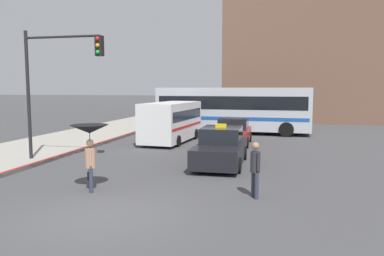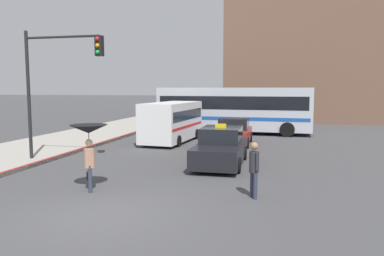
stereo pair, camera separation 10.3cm
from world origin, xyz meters
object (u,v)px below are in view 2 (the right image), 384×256
at_px(traffic_light, 57,71).
at_px(sedan_red, 234,133).
at_px(pedestrian_with_umbrella, 89,137).
at_px(monument_cross, 245,12).
at_px(ambulance_van, 172,120).
at_px(city_bus, 234,108).
at_px(taxi, 221,148).
at_px(pedestrian_man, 254,166).

bearing_deg(traffic_light, sedan_red, 47.34).
xyz_separation_m(pedestrian_with_umbrella, monument_cross, (1.72, 33.92, 10.09)).
distance_m(sedan_red, ambulance_van, 3.69).
distance_m(sedan_red, city_bus, 5.46).
bearing_deg(city_bus, pedestrian_with_umbrella, -6.27).
xyz_separation_m(traffic_light, monument_cross, (5.05, 30.22, 7.93)).
bearing_deg(taxi, monument_cross, -86.86).
bearing_deg(pedestrian_with_umbrella, traffic_light, 12.61).
bearing_deg(ambulance_van, sedan_red, -176.59).
bearing_deg(traffic_light, pedestrian_with_umbrella, -47.96).
bearing_deg(pedestrian_man, monument_cross, 157.80).
height_order(city_bus, pedestrian_with_umbrella, city_bus).
bearing_deg(sedan_red, pedestrian_with_umbrella, 73.57).
xyz_separation_m(sedan_red, traffic_light, (-6.51, -7.07, 3.19)).
distance_m(pedestrian_man, monument_cross, 35.35).
bearing_deg(ambulance_van, traffic_light, 72.92).
xyz_separation_m(city_bus, pedestrian_with_umbrella, (-2.56, -16.08, -0.08)).
xyz_separation_m(sedan_red, pedestrian_with_umbrella, (-3.18, -10.77, 1.04)).
relative_size(pedestrian_with_umbrella, monument_cross, 0.10).
height_order(sedan_red, monument_cross, monument_cross).
xyz_separation_m(pedestrian_with_umbrella, pedestrian_man, (4.93, 0.42, -0.75)).
relative_size(city_bus, monument_cross, 0.52).
bearing_deg(city_bus, monument_cross, -174.54).
bearing_deg(monument_cross, traffic_light, -99.49).
distance_m(taxi, city_bus, 11.24).
bearing_deg(pedestrian_with_umbrella, sedan_red, -45.87).
relative_size(sedan_red, pedestrian_man, 2.46).
bearing_deg(sedan_red, monument_cross, -86.39).
height_order(taxi, ambulance_van, ambulance_van).
bearing_deg(city_bus, pedestrian_man, 11.38).
xyz_separation_m(sedan_red, ambulance_van, (-3.63, 0.09, 0.64)).
bearing_deg(taxi, city_bus, -86.16).
distance_m(ambulance_van, monument_cross, 25.43).
bearing_deg(ambulance_van, taxi, 127.17).
relative_size(taxi, city_bus, 0.41).
relative_size(taxi, ambulance_van, 0.77).
bearing_deg(pedestrian_man, sedan_red, 161.94).
distance_m(pedestrian_with_umbrella, traffic_light, 5.43).
relative_size(traffic_light, monument_cross, 0.27).
bearing_deg(sedan_red, taxi, 91.27).
height_order(sedan_red, city_bus, city_bus).
bearing_deg(monument_cross, city_bus, -87.30).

